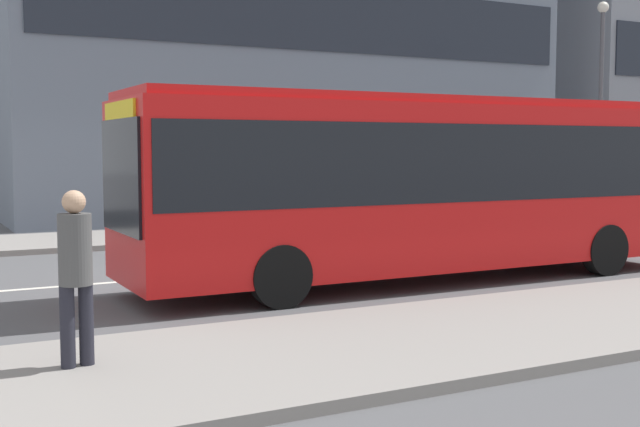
% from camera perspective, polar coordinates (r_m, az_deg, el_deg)
% --- Properties ---
extents(ground_plane, '(120.00, 120.00, 0.00)m').
position_cam_1_polar(ground_plane, '(15.15, -8.38, -4.40)').
color(ground_plane, '#4F4F51').
extents(sidewalk_near, '(44.00, 3.50, 0.13)m').
position_cam_1_polar(sidewalk_near, '(9.57, 4.23, -9.31)').
color(sidewalk_near, gray).
rests_on(sidewalk_near, ground_plane).
extents(sidewalk_far, '(44.00, 3.50, 0.13)m').
position_cam_1_polar(sidewalk_far, '(21.10, -13.99, -1.75)').
color(sidewalk_far, gray).
rests_on(sidewalk_far, ground_plane).
extents(lane_centerline, '(41.80, 0.16, 0.01)m').
position_cam_1_polar(lane_centerline, '(15.15, -8.38, -4.38)').
color(lane_centerline, silver).
rests_on(lane_centerline, ground_plane).
extents(city_bus, '(10.82, 2.47, 3.25)m').
position_cam_1_polar(city_bus, '(14.41, 7.38, 2.63)').
color(city_bus, red).
rests_on(city_bus, ground_plane).
extents(parked_car_0, '(4.26, 1.76, 1.25)m').
position_cam_1_polar(parked_car_0, '(24.40, 16.71, 0.31)').
color(parked_car_0, navy).
rests_on(parked_car_0, ground_plane).
extents(pedestrian_near_stop, '(0.35, 0.34, 1.82)m').
position_cam_1_polar(pedestrian_near_stop, '(8.58, -17.00, -3.60)').
color(pedestrian_near_stop, '#23232D').
rests_on(pedestrian_near_stop, sidewalk_near).
extents(street_lamp, '(0.36, 0.36, 6.96)m').
position_cam_1_polar(street_lamp, '(27.94, 19.35, 8.51)').
color(street_lamp, '#4C4C51').
rests_on(street_lamp, sidewalk_far).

